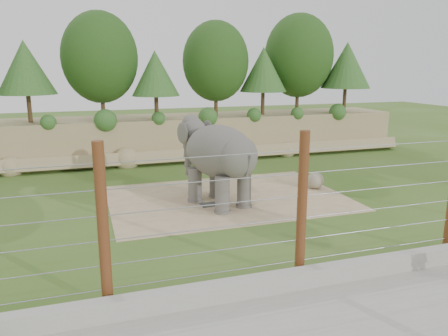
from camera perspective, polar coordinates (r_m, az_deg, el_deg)
name	(u,v)px	position (r m, az deg, el deg)	size (l,w,h in m)	color
ground	(241,222)	(16.09, 2.24, -7.10)	(90.00, 90.00, 0.00)	#375F19
back_embankment	(179,93)	(27.50, -5.87, 9.72)	(30.00, 5.52, 8.77)	tan
dirt_patch	(228,198)	(18.93, 0.49, -3.93)	(10.00, 7.00, 0.02)	tan
drain_grate	(213,204)	(18.01, -1.48, -4.75)	(1.00, 0.60, 0.03)	#262628
elephant	(219,164)	(17.63, -0.66, 0.56)	(1.83, 4.27, 3.45)	#57534D
stone_ball	(315,180)	(20.68, 11.83, -1.60)	(0.77, 0.77, 0.77)	gray
retaining_wall	(308,277)	(11.82, 10.96, -13.81)	(26.00, 0.35, 0.50)	#A09E95
walkway	(353,328)	(10.48, 16.50, -19.46)	(26.00, 4.00, 0.01)	#A09E95
barrier_fence	(302,207)	(11.56, 10.14, -5.01)	(20.26, 0.26, 4.00)	#583215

